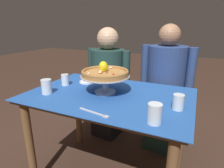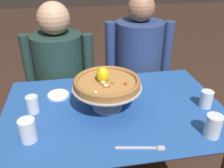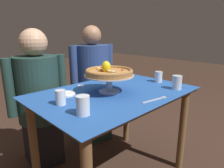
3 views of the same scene
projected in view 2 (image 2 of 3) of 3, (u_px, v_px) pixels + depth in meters
The scene contains 12 objects.
dining_table at pixel (114, 126), 1.36m from camera, with size 1.19×0.81×0.76m.
pizza_stand at pixel (107, 92), 1.26m from camera, with size 0.36×0.36×0.13m.
pizza at pixel (107, 82), 1.24m from camera, with size 0.35×0.35×0.10m.
water_glass_front_left at pixel (28, 132), 1.06m from camera, with size 0.08×0.08×0.11m.
water_glass_front_right at pixel (213, 127), 1.09m from camera, with size 0.07×0.07×0.11m.
water_glass_side_right at pixel (206, 100), 1.30m from camera, with size 0.07×0.07×0.09m.
water_glass_side_left at pixel (33, 105), 1.26m from camera, with size 0.06×0.06×0.09m.
side_plate at pixel (58, 95), 1.41m from camera, with size 0.13×0.13×0.02m.
dinner_fork at pixel (143, 148), 1.03m from camera, with size 0.21×0.06×0.01m.
sugar_packet at pixel (94, 83), 1.56m from camera, with size 0.05×0.04×0.01m, color white.
diner_left at pixel (61, 83), 1.88m from camera, with size 0.52×0.41×1.22m.
diner_right at pixel (137, 75), 1.97m from camera, with size 0.52×0.41×1.25m.
Camera 2 is at (-0.20, -1.07, 1.49)m, focal length 38.59 mm.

